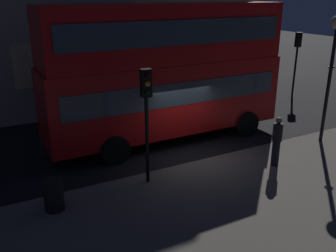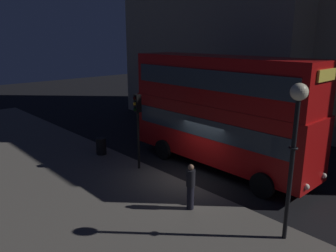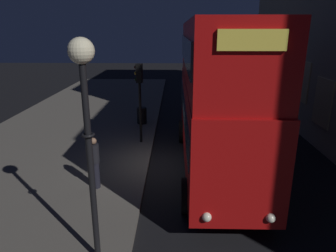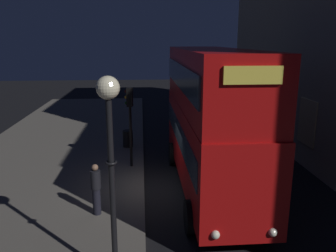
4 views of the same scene
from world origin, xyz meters
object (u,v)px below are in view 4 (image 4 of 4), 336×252
at_px(double_decker_bus, 210,113).
at_px(traffic_light_near_kerb, 130,110).
at_px(street_lamp, 110,132).
at_px(litter_bin, 128,139).
at_px(pedestrian, 96,189).

height_order(double_decker_bus, traffic_light_near_kerb, double_decker_bus).
xyz_separation_m(street_lamp, litter_bin, (-11.00, -0.10, -3.35)).
xyz_separation_m(double_decker_bus, pedestrian, (2.16, -4.26, -2.08)).
relative_size(street_lamp, pedestrian, 2.81).
xyz_separation_m(pedestrian, litter_bin, (-7.61, 0.77, -0.47)).
bearing_deg(litter_bin, double_decker_bus, 32.67).
xyz_separation_m(double_decker_bus, litter_bin, (-5.44, -3.49, -2.55)).
bearing_deg(street_lamp, pedestrian, -165.54).
bearing_deg(pedestrian, double_decker_bus, -154.32).
bearing_deg(litter_bin, traffic_light_near_kerb, 4.88).
xyz_separation_m(double_decker_bus, street_lamp, (5.56, -3.39, 0.80)).
distance_m(double_decker_bus, street_lamp, 6.56).
bearing_deg(litter_bin, pedestrian, -5.81).
distance_m(street_lamp, litter_bin, 11.50).
bearing_deg(double_decker_bus, litter_bin, -147.42).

